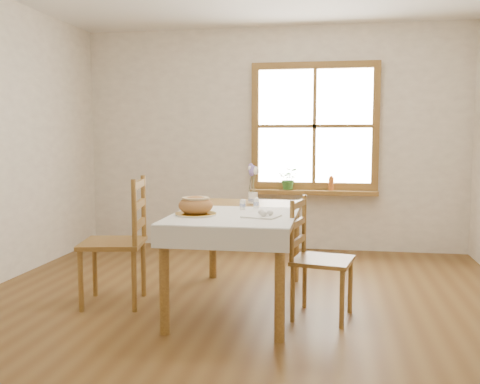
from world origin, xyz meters
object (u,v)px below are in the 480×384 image
object	(u,v)px
dining_table	(240,222)
bread_plate	(196,214)
chair_right	(323,259)
chair_left	(113,241)
flower_vase	(253,199)

from	to	relation	value
dining_table	bread_plate	bearing A→B (deg)	-127.66
chair_right	bread_plate	size ratio (longest dim) A/B	3.00
dining_table	chair_left	xyz separation A→B (m)	(-1.00, -0.17, -0.16)
chair_left	bread_plate	world-z (taller)	chair_left
flower_vase	dining_table	bearing A→B (deg)	-94.81
chair_left	chair_right	size ratio (longest dim) A/B	1.15
chair_left	flower_vase	distance (m)	1.24
dining_table	flower_vase	distance (m)	0.46
dining_table	flower_vase	xyz separation A→B (m)	(0.04, 0.44, 0.13)
dining_table	chair_left	size ratio (longest dim) A/B	1.57
chair_right	flower_vase	xyz separation A→B (m)	(-0.62, 0.66, 0.35)
chair_right	bread_plate	distance (m)	0.99
dining_table	chair_right	world-z (taller)	chair_right
dining_table	chair_right	xyz separation A→B (m)	(0.65, -0.22, -0.22)
dining_table	bread_plate	world-z (taller)	bread_plate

